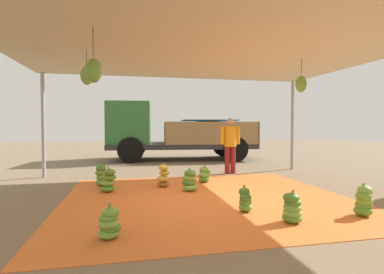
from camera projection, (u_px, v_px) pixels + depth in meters
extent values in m
plane|color=#7F6B51|center=(180.00, 174.00, 8.86)|extent=(40.00, 40.00, 0.00)
cube|color=orange|center=(207.00, 198.00, 5.93)|extent=(5.48, 5.03, 0.01)
cylinder|color=#9EA0A5|center=(43.00, 125.00, 8.30)|extent=(0.10, 0.10, 2.91)
cylinder|color=#9EA0A5|center=(292.00, 125.00, 9.89)|extent=(0.10, 0.10, 2.91)
cube|color=beige|center=(207.00, 48.00, 5.82)|extent=(8.00, 7.00, 0.06)
cylinder|color=#4C422D|center=(301.00, 67.00, 6.55)|extent=(0.01, 0.01, 0.36)
ellipsoid|color=#6B9E38|center=(301.00, 84.00, 6.57)|extent=(0.24, 0.24, 0.36)
cylinder|color=#4C422D|center=(87.00, 57.00, 5.77)|extent=(0.01, 0.01, 0.31)
ellipsoid|color=#75A83D|center=(87.00, 76.00, 5.79)|extent=(0.24, 0.24, 0.36)
cylinder|color=#4C422D|center=(93.00, 42.00, 4.45)|extent=(0.01, 0.01, 0.45)
ellipsoid|color=#6B9E38|center=(93.00, 71.00, 4.47)|extent=(0.24, 0.24, 0.36)
ellipsoid|color=#518428|center=(107.00, 189.00, 6.46)|extent=(0.43, 0.43, 0.14)
ellipsoid|color=#75A83D|center=(108.00, 183.00, 6.48)|extent=(0.39, 0.39, 0.14)
ellipsoid|color=#60932D|center=(110.00, 177.00, 6.49)|extent=(0.35, 0.35, 0.14)
ellipsoid|color=#518428|center=(110.00, 172.00, 6.43)|extent=(0.27, 0.27, 0.14)
cylinder|color=olive|center=(108.00, 169.00, 6.45)|extent=(0.04, 0.04, 0.12)
ellipsoid|color=#996628|center=(163.00, 184.00, 7.01)|extent=(0.39, 0.39, 0.14)
ellipsoid|color=gold|center=(163.00, 179.00, 6.95)|extent=(0.31, 0.31, 0.14)
ellipsoid|color=gold|center=(164.00, 173.00, 6.99)|extent=(0.27, 0.27, 0.14)
ellipsoid|color=gold|center=(163.00, 168.00, 6.95)|extent=(0.32, 0.32, 0.14)
cylinder|color=olive|center=(164.00, 165.00, 6.97)|extent=(0.04, 0.04, 0.12)
ellipsoid|color=#518428|center=(363.00, 211.00, 4.73)|extent=(0.32, 0.32, 0.17)
ellipsoid|color=#518428|center=(364.00, 205.00, 4.77)|extent=(0.35, 0.35, 0.17)
ellipsoid|color=#75A83D|center=(364.00, 200.00, 4.75)|extent=(0.32, 0.32, 0.17)
ellipsoid|color=#60932D|center=(364.00, 196.00, 4.71)|extent=(0.26, 0.26, 0.17)
ellipsoid|color=#75A83D|center=(365.00, 191.00, 4.74)|extent=(0.26, 0.26, 0.17)
cylinder|color=olive|center=(363.00, 187.00, 4.73)|extent=(0.04, 0.04, 0.12)
ellipsoid|color=#60932D|center=(245.00, 207.00, 4.97)|extent=(0.25, 0.25, 0.14)
ellipsoid|color=#60932D|center=(245.00, 202.00, 4.99)|extent=(0.30, 0.30, 0.14)
ellipsoid|color=#477523|center=(245.00, 198.00, 4.95)|extent=(0.24, 0.24, 0.14)
ellipsoid|color=#477523|center=(244.00, 192.00, 5.00)|extent=(0.26, 0.26, 0.14)
cylinder|color=olive|center=(244.00, 189.00, 4.98)|extent=(0.04, 0.04, 0.12)
ellipsoid|color=#6B9E38|center=(109.00, 233.00, 3.79)|extent=(0.38, 0.38, 0.13)
ellipsoid|color=#518428|center=(111.00, 228.00, 3.81)|extent=(0.35, 0.35, 0.13)
ellipsoid|color=#75A83D|center=(108.00, 224.00, 3.76)|extent=(0.30, 0.30, 0.13)
ellipsoid|color=#60932D|center=(109.00, 218.00, 3.78)|extent=(0.25, 0.25, 0.13)
ellipsoid|color=#6B9E38|center=(111.00, 212.00, 3.79)|extent=(0.32, 0.32, 0.13)
cylinder|color=olive|center=(110.00, 208.00, 3.78)|extent=(0.04, 0.04, 0.12)
ellipsoid|color=#6B9E38|center=(102.00, 182.00, 7.11)|extent=(0.29, 0.29, 0.18)
ellipsoid|color=#6B9E38|center=(102.00, 177.00, 7.12)|extent=(0.33, 0.33, 0.18)
ellipsoid|color=#60932D|center=(101.00, 173.00, 7.11)|extent=(0.36, 0.36, 0.18)
ellipsoid|color=#518428|center=(101.00, 168.00, 7.10)|extent=(0.31, 0.31, 0.18)
cylinder|color=olive|center=(101.00, 166.00, 7.09)|extent=(0.04, 0.04, 0.12)
ellipsoid|color=#518428|center=(292.00, 218.00, 4.41)|extent=(0.41, 0.41, 0.14)
ellipsoid|color=#75A83D|center=(292.00, 213.00, 4.42)|extent=(0.30, 0.30, 0.14)
ellipsoid|color=#6B9E38|center=(292.00, 208.00, 4.41)|extent=(0.31, 0.31, 0.14)
ellipsoid|color=#477523|center=(293.00, 203.00, 4.42)|extent=(0.31, 0.31, 0.14)
ellipsoid|color=#477523|center=(291.00, 198.00, 4.42)|extent=(0.29, 0.29, 0.14)
cylinder|color=olive|center=(293.00, 194.00, 4.39)|extent=(0.04, 0.04, 0.12)
ellipsoid|color=#477523|center=(204.00, 179.00, 7.57)|extent=(0.38, 0.38, 0.16)
ellipsoid|color=#477523|center=(205.00, 177.00, 7.59)|extent=(0.31, 0.31, 0.16)
ellipsoid|color=#75A83D|center=(204.00, 175.00, 7.56)|extent=(0.31, 0.31, 0.16)
ellipsoid|color=#518428|center=(206.00, 172.00, 7.58)|extent=(0.34, 0.34, 0.16)
ellipsoid|color=#6B9E38|center=(204.00, 170.00, 7.61)|extent=(0.30, 0.30, 0.16)
cylinder|color=olive|center=(205.00, 168.00, 7.59)|extent=(0.04, 0.04, 0.12)
ellipsoid|color=#75A83D|center=(190.00, 187.00, 6.55)|extent=(0.42, 0.42, 0.16)
ellipsoid|color=#477523|center=(189.00, 183.00, 6.56)|extent=(0.41, 0.41, 0.16)
ellipsoid|color=#75A83D|center=(189.00, 178.00, 6.59)|extent=(0.31, 0.31, 0.16)
ellipsoid|color=#518428|center=(190.00, 173.00, 6.57)|extent=(0.37, 0.37, 0.16)
cylinder|color=olive|center=(189.00, 171.00, 6.55)|extent=(0.04, 0.04, 0.12)
cube|color=#2D2D2D|center=(182.00, 145.00, 12.84)|extent=(6.26, 2.93, 0.20)
cube|color=#2D6B33|center=(130.00, 123.00, 12.56)|extent=(1.90, 2.32, 1.70)
cube|color=#232D38|center=(109.00, 115.00, 12.44)|extent=(0.21, 1.88, 0.75)
cube|color=#99754C|center=(213.00, 133.00, 11.82)|extent=(3.75, 0.44, 0.90)
cube|color=#99754C|center=(204.00, 132.00, 14.08)|extent=(3.75, 0.44, 0.90)
cube|color=#99754C|center=(250.00, 132.00, 13.16)|extent=(0.31, 2.35, 0.90)
ellipsoid|color=#6B9E38|center=(208.00, 132.00, 12.95)|extent=(3.48, 2.29, 0.95)
cube|color=#19569E|center=(208.00, 120.00, 12.93)|extent=(2.42, 2.00, 0.04)
cylinder|color=black|center=(131.00, 150.00, 11.54)|extent=(1.02, 0.38, 1.00)
cylinder|color=black|center=(135.00, 146.00, 13.68)|extent=(1.02, 0.38, 1.00)
cylinder|color=black|center=(235.00, 149.00, 12.01)|extent=(1.02, 0.38, 1.00)
cylinder|color=black|center=(224.00, 146.00, 14.15)|extent=(1.02, 0.38, 1.00)
cylinder|color=maroon|center=(227.00, 160.00, 9.01)|extent=(0.15, 0.15, 0.81)
cylinder|color=maroon|center=(233.00, 160.00, 9.05)|extent=(0.15, 0.15, 0.81)
cylinder|color=orange|center=(230.00, 136.00, 9.01)|extent=(0.37, 0.37, 0.61)
cylinder|color=orange|center=(222.00, 135.00, 8.95)|extent=(0.12, 0.12, 0.54)
cylinder|color=orange|center=(238.00, 135.00, 9.06)|extent=(0.12, 0.12, 0.54)
sphere|color=tan|center=(230.00, 122.00, 8.99)|extent=(0.22, 0.22, 0.22)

